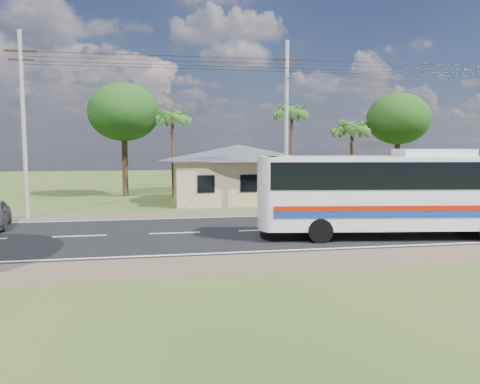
# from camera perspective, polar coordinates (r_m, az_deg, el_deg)

# --- Properties ---
(ground) EXTENTS (120.00, 120.00, 0.00)m
(ground) POSITION_cam_1_polar(r_m,az_deg,el_deg) (24.04, 2.83, -4.71)
(ground) COLOR #2F4318
(ground) RESTS_ON ground
(road) EXTENTS (120.00, 16.00, 0.03)m
(road) POSITION_cam_1_polar(r_m,az_deg,el_deg) (24.04, 2.83, -4.69)
(road) COLOR black
(road) RESTS_ON ground
(house) EXTENTS (12.40, 10.00, 5.00)m
(house) POSITION_cam_1_polar(r_m,az_deg,el_deg) (36.63, -0.15, 3.05)
(house) COLOR tan
(house) RESTS_ON ground
(waiting_shed) EXTENTS (5.20, 4.48, 3.35)m
(waiting_shed) POSITION_cam_1_polar(r_m,az_deg,el_deg) (36.50, 20.06, 2.83)
(waiting_shed) COLOR #362513
(waiting_shed) RESTS_ON ground
(concrete_barrier) EXTENTS (7.00, 0.30, 0.90)m
(concrete_barrier) POSITION_cam_1_polar(r_m,az_deg,el_deg) (33.68, 20.92, -1.31)
(concrete_barrier) COLOR #9E9E99
(concrete_barrier) RESTS_ON ground
(utility_poles) EXTENTS (32.80, 2.22, 11.00)m
(utility_poles) POSITION_cam_1_polar(r_m,az_deg,el_deg) (30.62, 5.07, 8.35)
(utility_poles) COLOR #9E9E99
(utility_poles) RESTS_ON ground
(palm_near) EXTENTS (2.80, 2.80, 6.70)m
(palm_near) POSITION_cam_1_polar(r_m,az_deg,el_deg) (37.14, 13.54, 7.66)
(palm_near) COLOR #47301E
(palm_near) RESTS_ON ground
(palm_mid) EXTENTS (2.80, 2.80, 8.20)m
(palm_mid) POSITION_cam_1_polar(r_m,az_deg,el_deg) (40.26, 6.35, 9.69)
(palm_mid) COLOR #47301E
(palm_mid) RESTS_ON ground
(palm_far) EXTENTS (2.80, 2.80, 7.70)m
(palm_far) POSITION_cam_1_polar(r_m,az_deg,el_deg) (39.14, -8.25, 9.07)
(palm_far) COLOR #47301E
(palm_far) RESTS_ON ground
(tree_behind_house) EXTENTS (6.00, 6.00, 9.61)m
(tree_behind_house) POSITION_cam_1_polar(r_m,az_deg,el_deg) (41.23, -13.99, 9.40)
(tree_behind_house) COLOR #47301E
(tree_behind_house) RESTS_ON ground
(tree_behind_shed) EXTENTS (5.60, 5.60, 9.02)m
(tree_behind_shed) POSITION_cam_1_polar(r_m,az_deg,el_deg) (44.53, 18.73, 8.42)
(tree_behind_shed) COLOR #47301E
(tree_behind_shed) RESTS_ON ground
(coach_bus) EXTENTS (13.69, 4.66, 4.17)m
(coach_bus) POSITION_cam_1_polar(r_m,az_deg,el_deg) (23.46, 19.89, 0.58)
(coach_bus) COLOR silver
(coach_bus) RESTS_ON ground
(motorcycle) EXTENTS (1.69, 0.98, 0.84)m
(motorcycle) POSITION_cam_1_polar(r_m,az_deg,el_deg) (33.79, 13.36, -1.11)
(motorcycle) COLOR black
(motorcycle) RESTS_ON ground
(person) EXTENTS (0.65, 0.52, 1.57)m
(person) POSITION_cam_1_polar(r_m,az_deg,el_deg) (32.60, 14.62, -0.74)
(person) COLOR #1C3C9A
(person) RESTS_ON ground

